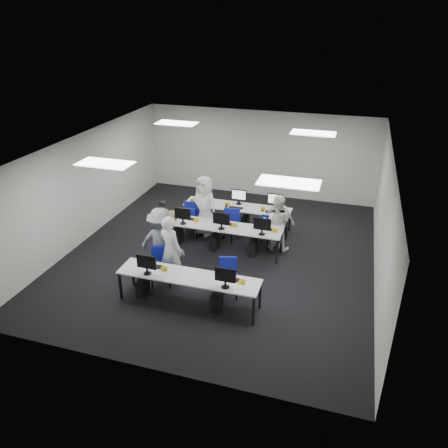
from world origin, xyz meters
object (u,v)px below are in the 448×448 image
(chair_6, at_px, (232,226))
(photographer, at_px, (162,242))
(student_3, at_px, (279,221))
(chair_0, at_px, (161,273))
(chair_3, at_px, (228,230))
(student_2, at_px, (205,206))
(chair_2, at_px, (191,225))
(student_1, at_px, (277,223))
(chair_1, at_px, (228,284))
(desk_front, at_px, (189,278))
(chair_5, at_px, (192,223))
(chair_4, at_px, (265,237))
(student_0, at_px, (170,250))
(chair_7, at_px, (266,234))
(desk_mid, at_px, (223,228))

(chair_6, bearing_deg, photographer, -126.21)
(photographer, bearing_deg, student_3, -134.93)
(chair_0, distance_m, chair_6, 3.07)
(chair_3, relative_size, student_2, 0.50)
(chair_2, xyz_separation_m, photographer, (0.09, -2.19, 0.58))
(student_1, xyz_separation_m, photographer, (-2.45, -2.09, 0.10))
(student_2, relative_size, photographer, 1.00)
(chair_2, height_order, chair_3, chair_2)
(chair_1, bearing_deg, student_3, 59.77)
(desk_front, height_order, chair_5, chair_5)
(chair_3, xyz_separation_m, chair_4, (1.10, -0.09, -0.01))
(desk_front, xyz_separation_m, student_1, (1.36, 3.09, 0.10))
(chair_3, distance_m, student_3, 1.51)
(chair_0, xyz_separation_m, chair_2, (-0.23, 2.63, 0.02))
(chair_5, xyz_separation_m, student_2, (0.42, -0.00, 0.63))
(student_3, bearing_deg, chair_2, -164.30)
(student_1, relative_size, student_2, 0.88)
(photographer, bearing_deg, student_0, 145.30)
(chair_1, relative_size, photographer, 0.51)
(student_1, bearing_deg, desk_front, 66.67)
(student_3, bearing_deg, photographer, -123.82)
(desk_front, distance_m, student_0, 1.07)
(chair_4, height_order, student_0, student_0)
(student_1, bearing_deg, chair_6, -15.84)
(desk_front, relative_size, chair_7, 3.73)
(chair_5, xyz_separation_m, student_1, (2.59, -0.32, 0.52))
(chair_7, relative_size, student_0, 0.49)
(desk_mid, distance_m, chair_3, 0.76)
(student_0, distance_m, student_1, 3.15)
(student_3, bearing_deg, chair_3, -164.30)
(desk_front, relative_size, student_0, 1.85)
(chair_5, height_order, student_1, student_1)
(chair_5, bearing_deg, chair_0, -86.23)
(chair_4, xyz_separation_m, chair_5, (-2.28, 0.25, -0.01))
(chair_0, bearing_deg, student_1, 26.64)
(chair_3, xyz_separation_m, photographer, (-1.04, -2.25, 0.60))
(desk_front, relative_size, chair_5, 3.85)
(desk_mid, bearing_deg, chair_0, -114.87)
(chair_3, relative_size, chair_5, 1.07)
(chair_3, bearing_deg, student_2, 174.73)
(student_1, relative_size, photographer, 0.88)
(photographer, bearing_deg, chair_6, -111.65)
(chair_2, distance_m, chair_6, 1.21)
(chair_1, relative_size, student_2, 0.50)
(desk_front, xyz_separation_m, chair_5, (-1.23, 3.40, -0.42))
(chair_0, height_order, chair_6, chair_6)
(desk_front, height_order, chair_6, chair_6)
(chair_3, bearing_deg, desk_front, -82.98)
(chair_0, distance_m, student_3, 3.63)
(chair_5, distance_m, student_1, 2.67)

